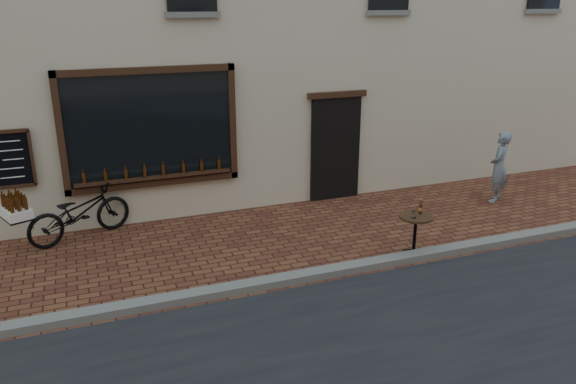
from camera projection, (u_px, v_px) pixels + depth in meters
name	position (u px, v px, depth m)	size (l,w,h in m)	color
ground	(318.00, 284.00, 8.57)	(90.00, 90.00, 0.00)	#54261B
kerb	(312.00, 275.00, 8.72)	(90.00, 0.25, 0.12)	slate
cargo_bicycle	(77.00, 212.00, 10.01)	(2.25, 1.41, 1.07)	black
bistro_table	(415.00, 227.00, 9.35)	(0.56, 0.56, 0.96)	black
pedestrian	(499.00, 167.00, 11.84)	(0.55, 0.36, 1.52)	slate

